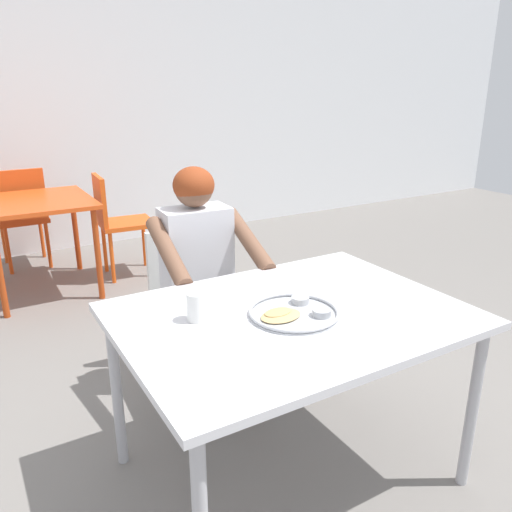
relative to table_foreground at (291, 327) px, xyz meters
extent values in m
cube|color=slate|center=(-0.01, 0.05, -0.69)|extent=(12.00, 12.00, 0.05)
cube|color=white|center=(-0.01, 3.72, 1.03)|extent=(12.00, 0.12, 3.40)
cube|color=silver|center=(0.00, 0.00, 0.05)|extent=(1.27, 0.94, 0.03)
cylinder|color=#B2B2B7|center=(0.57, -0.41, -0.32)|extent=(0.04, 0.04, 0.70)
cylinder|color=#B2B2B7|center=(-0.57, 0.41, -0.32)|extent=(0.04, 0.04, 0.70)
cylinder|color=#B2B2B7|center=(0.57, 0.41, -0.32)|extent=(0.04, 0.04, 0.70)
cylinder|color=#B7BABF|center=(-0.01, -0.03, 0.07)|extent=(0.33, 0.33, 0.01)
torus|color=#B7BABF|center=(-0.01, -0.03, 0.08)|extent=(0.33, 0.33, 0.01)
cylinder|color=#B2B5BA|center=(0.07, -0.09, 0.08)|extent=(0.07, 0.07, 0.03)
cylinder|color=maroon|center=(0.07, -0.09, 0.09)|extent=(0.06, 0.06, 0.01)
cylinder|color=#B2B5BA|center=(0.07, 0.04, 0.08)|extent=(0.07, 0.07, 0.03)
cylinder|color=#9E4714|center=(0.07, 0.04, 0.09)|extent=(0.06, 0.06, 0.01)
ellipsoid|color=tan|center=(-0.07, -0.03, 0.07)|extent=(0.17, 0.13, 0.01)
ellipsoid|color=tan|center=(-0.07, -0.01, 0.08)|extent=(0.12, 0.08, 0.01)
cylinder|color=white|center=(-0.33, 0.12, 0.12)|extent=(0.07, 0.07, 0.11)
cylinder|color=#593319|center=(-0.33, 0.12, 0.15)|extent=(0.06, 0.06, 0.02)
cube|color=silver|center=(-0.01, 0.90, -0.25)|extent=(0.43, 0.43, 0.04)
cube|color=silver|center=(0.00, 1.09, -0.05)|extent=(0.39, 0.06, 0.36)
cylinder|color=silver|center=(0.15, 0.72, -0.47)|extent=(0.03, 0.03, 0.40)
cylinder|color=silver|center=(-0.18, 0.74, -0.47)|extent=(0.03, 0.03, 0.40)
cylinder|color=silver|center=(0.16, 1.05, -0.47)|extent=(0.03, 0.03, 0.40)
cylinder|color=silver|center=(-0.16, 1.07, -0.47)|extent=(0.03, 0.03, 0.40)
cylinder|color=#3F3F3F|center=(0.12, 0.44, -0.45)|extent=(0.10, 0.10, 0.43)
cylinder|color=#3F3F3F|center=(0.13, 0.64, -0.20)|extent=(0.14, 0.41, 0.12)
cylinder|color=#3F3F3F|center=(-0.18, 0.45, -0.45)|extent=(0.10, 0.10, 0.43)
cylinder|color=#3F3F3F|center=(-0.17, 0.65, -0.20)|extent=(0.14, 0.41, 0.12)
cube|color=silver|center=(-0.01, 0.85, 0.05)|extent=(0.35, 0.22, 0.49)
cylinder|color=brown|center=(0.19, 0.65, 0.15)|extent=(0.10, 0.46, 0.25)
cylinder|color=brown|center=(-0.22, 0.68, 0.15)|extent=(0.10, 0.46, 0.25)
sphere|color=brown|center=(-0.01, 0.85, 0.39)|extent=(0.19, 0.19, 0.19)
ellipsoid|color=maroon|center=(-0.01, 0.85, 0.41)|extent=(0.21, 0.20, 0.18)
cube|color=#E04C19|center=(-0.52, 2.61, 0.04)|extent=(0.78, 0.87, 0.03)
cylinder|color=#B33D14|center=(-0.19, 2.24, -0.32)|extent=(0.04, 0.04, 0.70)
cylinder|color=#B33D14|center=(-0.19, 2.99, -0.32)|extent=(0.04, 0.04, 0.70)
cube|color=#E15217|center=(0.16, 2.64, -0.22)|extent=(0.45, 0.41, 0.04)
cube|color=#E15217|center=(-0.04, 2.66, -0.01)|extent=(0.06, 0.37, 0.39)
cylinder|color=#E15217|center=(0.34, 2.78, -0.45)|extent=(0.03, 0.03, 0.43)
cylinder|color=#E15217|center=(0.32, 2.48, -0.45)|extent=(0.03, 0.03, 0.43)
cylinder|color=#E15217|center=(0.00, 2.81, -0.45)|extent=(0.03, 0.03, 0.43)
cylinder|color=#E15217|center=(-0.02, 2.50, -0.45)|extent=(0.03, 0.03, 0.43)
cube|color=#D64E1A|center=(-0.56, 3.32, -0.24)|extent=(0.40, 0.42, 0.04)
cube|color=#D64E1A|center=(-0.56, 3.13, 0.00)|extent=(0.38, 0.04, 0.43)
cylinder|color=#D64E1A|center=(-0.72, 3.49, -0.46)|extent=(0.03, 0.03, 0.41)
cylinder|color=#D64E1A|center=(-0.40, 3.49, -0.46)|extent=(0.03, 0.03, 0.41)
cylinder|color=#D64E1A|center=(-0.72, 3.15, -0.46)|extent=(0.03, 0.03, 0.41)
cylinder|color=#D64E1A|center=(-0.40, 3.16, -0.46)|extent=(0.03, 0.03, 0.41)
camera|label=1|loc=(-1.00, -1.43, 0.87)|focal=35.81mm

